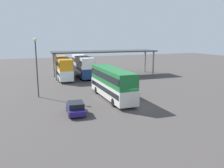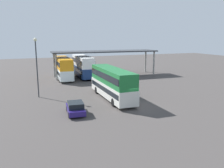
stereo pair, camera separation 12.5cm
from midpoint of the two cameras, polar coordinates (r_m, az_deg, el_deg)
The scene contains 7 objects.
ground_plane at distance 28.36m, azimuth 5.65°, elevation -5.45°, with size 140.00×140.00×0.00m, color #433E3C.
double_decker_main at distance 31.23m, azimuth 0.11°, elevation 0.43°, with size 2.77×11.30×4.07m.
parked_hatchback at distance 25.69m, azimuth -8.74°, elevation -5.79°, with size 2.13×3.86×1.35m.
double_decker_near_canopy at distance 46.93m, azimuth -11.75°, elevation 4.02°, with size 3.03×10.66×4.17m.
double_decker_mid_row at distance 48.38m, azimuth -7.03°, elevation 4.46°, with size 3.04×10.65×4.28m.
depot_canopy at distance 49.36m, azimuth -1.53°, elevation 7.70°, with size 22.27×6.24×5.27m.
lamppost_tall at distance 33.08m, azimuth -17.82°, elevation 5.43°, with size 0.44×0.44×8.05m.
Camera 2 is at (-12.62, -24.00, 8.30)m, focal length 37.51 mm.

